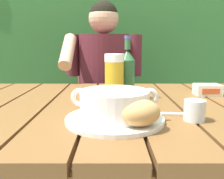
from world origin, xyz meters
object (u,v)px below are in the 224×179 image
at_px(serving_plate, 113,119).
at_px(table_knife, 156,113).
at_px(soup_bowl, 113,103).
at_px(beer_bottle, 126,73).
at_px(chair_near_diner, 104,107).
at_px(bread_roll, 140,113).
at_px(person_eating, 102,80).
at_px(beer_glass, 113,78).
at_px(water_glass_small, 193,110).
at_px(butter_tub, 206,90).

relative_size(serving_plate, table_knife, 1.76).
height_order(soup_bowl, beer_bottle, beer_bottle).
relative_size(chair_near_diner, bread_roll, 7.98).
distance_m(person_eating, soup_bowl, 0.89).
distance_m(soup_bowl, beer_bottle, 0.29).
distance_m(beer_glass, water_glass_small, 0.32).
xyz_separation_m(beer_glass, water_glass_small, (0.22, -0.22, -0.06)).
distance_m(person_eating, serving_plate, 0.89).
bearing_deg(soup_bowl, beer_bottle, 79.63).
relative_size(person_eating, beer_bottle, 5.01).
height_order(beer_glass, table_knife, beer_glass).
height_order(chair_near_diner, serving_plate, chair_near_diner).
distance_m(person_eating, water_glass_small, 0.93).
height_order(beer_bottle, table_knife, beer_bottle).
relative_size(serving_plate, bread_roll, 2.19).
height_order(chair_near_diner, water_glass_small, chair_near_diner).
height_order(serving_plate, butter_tub, butter_tub).
relative_size(person_eating, soup_bowl, 5.07).
relative_size(beer_glass, water_glass_small, 2.98).
distance_m(beer_bottle, water_glass_small, 0.33).
bearing_deg(chair_near_diner, water_glass_small, -75.51).
bearing_deg(water_glass_small, bread_roll, -153.46).
xyz_separation_m(butter_tub, table_knife, (-0.26, -0.29, -0.02)).
relative_size(beer_bottle, butter_tub, 2.37).
distance_m(bread_roll, beer_bottle, 0.36).
xyz_separation_m(person_eating, water_glass_small, (0.28, -0.88, 0.05)).
relative_size(serving_plate, beer_bottle, 1.12).
height_order(person_eating, butter_tub, person_eating).
bearing_deg(butter_tub, water_glass_small, -116.26).
height_order(beer_glass, water_glass_small, beer_glass).
height_order(butter_tub, table_knife, butter_tub).
bearing_deg(table_knife, bread_roll, -115.34).
bearing_deg(soup_bowl, person_eating, 94.03).
height_order(chair_near_diner, soup_bowl, chair_near_diner).
relative_size(soup_bowl, beer_glass, 1.36).
bearing_deg(butter_tub, beer_glass, -162.17).
xyz_separation_m(person_eating, beer_bottle, (0.11, -0.61, 0.12)).
height_order(person_eating, bread_roll, person_eating).
bearing_deg(water_glass_small, person_eating, 107.77).
xyz_separation_m(person_eating, table_knife, (0.19, -0.83, 0.02)).
distance_m(butter_tub, table_knife, 0.39).
bearing_deg(water_glass_small, butter_tub, 63.74).
bearing_deg(bread_roll, soup_bowl, 130.60).
bearing_deg(beer_glass, beer_bottle, 46.82).
distance_m(chair_near_diner, bread_roll, 1.21).
bearing_deg(chair_near_diner, beer_bottle, -82.21).
xyz_separation_m(soup_bowl, beer_bottle, (0.05, 0.28, 0.05)).
bearing_deg(serving_plate, person_eating, 94.03).
height_order(water_glass_small, butter_tub, water_glass_small).
bearing_deg(person_eating, water_glass_small, -72.23).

